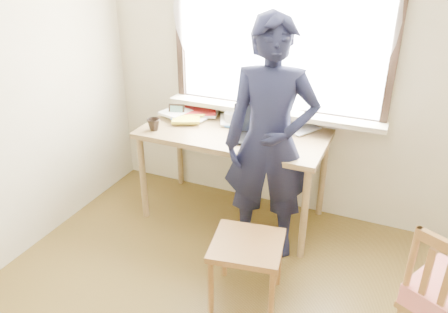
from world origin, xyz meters
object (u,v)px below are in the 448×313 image
at_px(desk, 234,141).
at_px(mug_white, 232,118).
at_px(mug_dark, 154,125).
at_px(work_chair, 247,251).
at_px(person, 270,143).
at_px(laptop, 256,130).

height_order(desk, mug_white, mug_white).
distance_m(desk, mug_dark, 0.67).
relative_size(desk, work_chair, 2.92).
distance_m(desk, work_chair, 1.07).
bearing_deg(desk, work_chair, -62.54).
bearing_deg(person, laptop, 112.66).
distance_m(laptop, work_chair, 1.03).
relative_size(work_chair, person, 0.29).
xyz_separation_m(desk, person, (0.41, -0.31, 0.18)).
bearing_deg(mug_dark, desk, 21.31).
bearing_deg(mug_white, person, -43.05).
xyz_separation_m(laptop, person, (0.20, -0.28, 0.04)).
relative_size(desk, mug_dark, 14.20).
relative_size(desk, laptop, 3.50).
height_order(work_chair, person, person).
xyz_separation_m(mug_white, mug_dark, (-0.53, -0.38, -0.00)).
distance_m(laptop, person, 0.35).
height_order(desk, person, person).
distance_m(laptop, mug_white, 0.33).
relative_size(mug_dark, person, 0.06).
bearing_deg(laptop, work_chair, -73.03).
relative_size(desk, person, 0.83).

